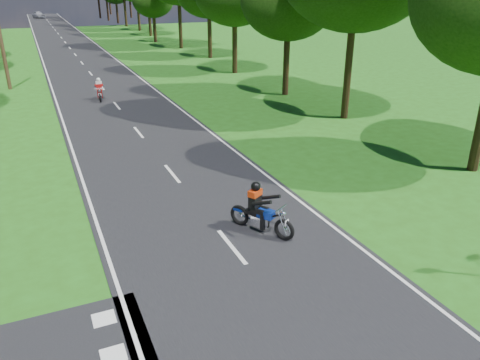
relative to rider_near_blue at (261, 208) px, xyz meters
name	(u,v)px	position (x,y,z in m)	size (l,w,h in m)	color
ground	(263,286)	(-1.14, -2.43, -0.81)	(160.00, 160.00, 0.00)	#225513
main_road	(70,48)	(-1.14, 47.57, -0.80)	(7.00, 140.00, 0.02)	black
road_markings	(70,50)	(-1.27, 45.70, -0.79)	(7.40, 140.00, 0.01)	silver
rider_near_blue	(261,208)	(0.00, 0.00, 0.00)	(0.63, 1.90, 1.59)	navy
rider_far_red	(99,89)	(-1.81, 19.55, -0.10)	(0.55, 1.66, 1.38)	#950F0B
distant_car	(39,15)	(-2.40, 101.45, -0.08)	(1.69, 4.21, 1.43)	silver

